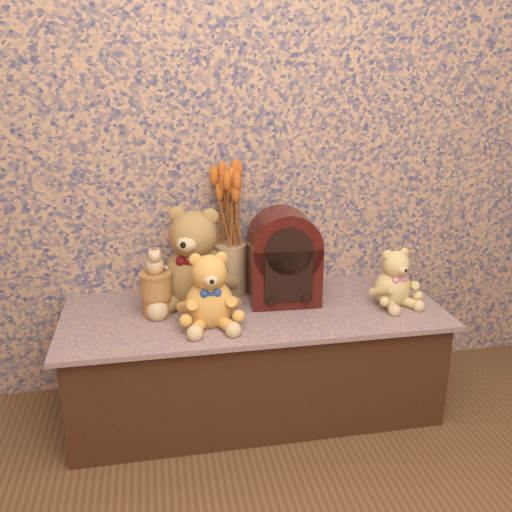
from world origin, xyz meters
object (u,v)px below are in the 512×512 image
Objects in this scene: teddy_small at (393,274)px; biscuit_tin_lower at (157,305)px; teddy_medium at (209,286)px; cat_figurine at (154,259)px; cathedral_radio at (284,257)px; ceramic_vase at (231,270)px; teddy_large at (196,253)px.

biscuit_tin_lower is (-0.94, 0.06, -0.09)m from teddy_small.
cat_figurine is at bearing 148.18° from teddy_medium.
teddy_medium is 0.36m from cathedral_radio.
teddy_small is 0.95m from biscuit_tin_lower.
teddy_medium is at bearing 172.66° from teddy_small.
ceramic_vase reaches higher than biscuit_tin_lower.
teddy_large is at bearing 157.94° from teddy_small.
teddy_large is at bearing -153.24° from ceramic_vase.
ceramic_vase is (-0.63, 0.22, -0.02)m from teddy_small.
biscuit_tin_lower is at bearing 164.81° from teddy_small.
teddy_small is at bearing -19.56° from ceramic_vase.
teddy_large is at bearing 27.39° from biscuit_tin_lower.
teddy_medium is at bearing -57.44° from teddy_large.
biscuit_tin_lower is at bearing -172.38° from cathedral_radio.
cathedral_radio is 0.52m from cat_figurine.
cathedral_radio is at bearing 1.15° from cat_figurine.
cat_figurine reaches higher than biscuit_tin_lower.
teddy_medium reaches higher than cat_figurine.
teddy_large is 1.43× the size of teddy_medium.
biscuit_tin_lower is (-0.19, 0.12, -0.11)m from teddy_medium.
teddy_small is (0.78, -0.15, -0.09)m from teddy_large.
teddy_small is 0.95m from cat_figurine.
teddy_small is at bearing -3.90° from biscuit_tin_lower.
cat_figurine is (-0.51, -0.05, 0.04)m from cathedral_radio.
teddy_large is 0.20m from ceramic_vase.
cathedral_radio is at bearing 17.61° from teddy_large.
ceramic_vase is at bearing 153.10° from cathedral_radio.
biscuit_tin_lower is at bearing -128.70° from teddy_large.
cat_figurine is at bearing 0.00° from biscuit_tin_lower.
cathedral_radio is at bearing -29.50° from ceramic_vase.
ceramic_vase is 0.36m from biscuit_tin_lower.
teddy_small reaches higher than ceramic_vase.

